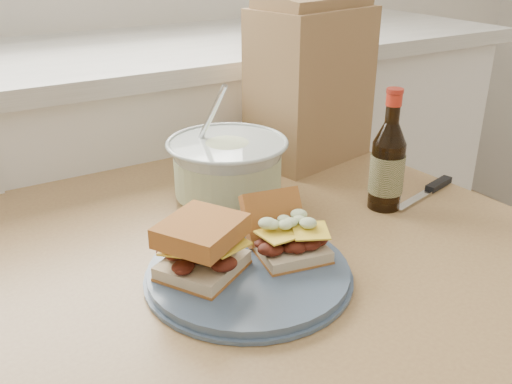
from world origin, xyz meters
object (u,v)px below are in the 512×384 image
coleslaw_bowl (228,171)px  dining_table (257,290)px  plate (249,273)px  paper_bag (310,86)px  beer_bottle (387,165)px

coleslaw_bowl → dining_table: bearing=-100.4°
plate → paper_bag: paper_bag is taller
dining_table → paper_bag: paper_bag is taller
dining_table → coleslaw_bowl: (0.03, 0.15, 0.17)m
dining_table → plate: 0.18m
plate → beer_bottle: 0.35m
coleslaw_bowl → paper_bag: size_ratio=0.69×
dining_table → plate: plate is taller
dining_table → coleslaw_bowl: bearing=75.2°
plate → beer_bottle: (0.33, 0.08, 0.07)m
dining_table → paper_bag: 0.47m
coleslaw_bowl → paper_bag: 0.30m
coleslaw_bowl → plate: bearing=-112.6°
plate → paper_bag: 0.54m
plate → coleslaw_bowl: coleslaw_bowl is taller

